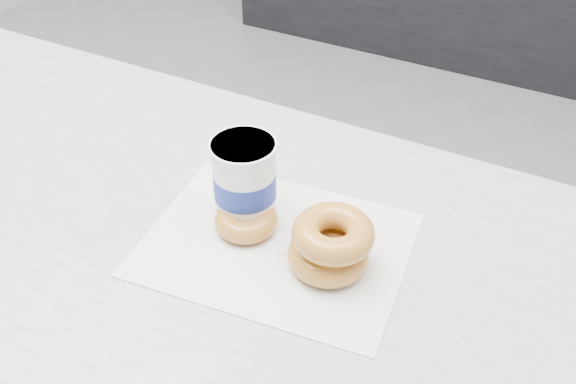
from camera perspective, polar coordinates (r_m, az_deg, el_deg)
ground at (r=1.92m, az=-0.05°, el=-11.97°), size 5.00×5.00×0.00m
wax_paper at (r=0.85m, az=-1.05°, el=-4.67°), size 0.37×0.30×0.00m
donut_single at (r=0.86m, az=-3.75°, el=-2.45°), size 0.11×0.11×0.03m
donut_stack at (r=0.80m, az=3.82°, el=-4.67°), size 0.13×0.13×0.07m
coffee_cup at (r=0.86m, az=-3.88°, el=1.05°), size 0.09×0.09×0.12m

